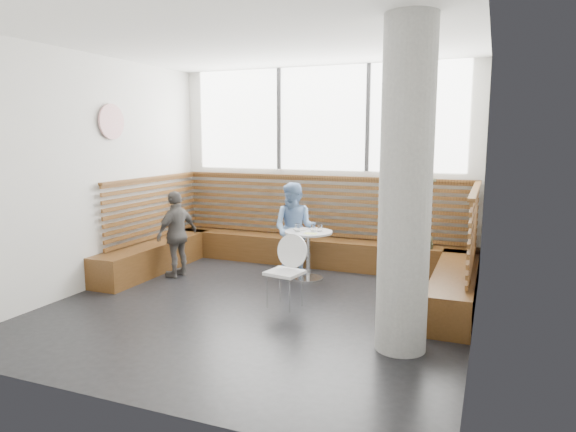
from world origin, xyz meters
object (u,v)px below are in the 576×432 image
at_px(child_left, 177,234).
at_px(concrete_column, 406,189).
at_px(child_back, 295,229).
at_px(cafe_chair, 287,265).
at_px(adult_man, 408,231).
at_px(cafe_table, 308,245).

bearing_deg(child_left, concrete_column, 80.00).
bearing_deg(child_back, concrete_column, -50.24).
relative_size(child_back, child_left, 1.09).
height_order(cafe_chair, child_back, child_back).
height_order(cafe_chair, adult_man, adult_man).
bearing_deg(adult_man, cafe_table, 96.12).
distance_m(cafe_chair, child_back, 1.49).
relative_size(concrete_column, cafe_chair, 3.60).
relative_size(cafe_chair, adult_man, 0.50).
relative_size(adult_man, child_left, 1.38).
xyz_separation_m(cafe_table, child_left, (-1.88, -0.59, 0.13)).
bearing_deg(child_left, adult_man, 105.55).
relative_size(cafe_table, cafe_chair, 0.81).
xyz_separation_m(adult_man, child_left, (-3.38, -0.21, -0.25)).
bearing_deg(concrete_column, cafe_chair, 152.34).
relative_size(cafe_table, child_back, 0.51).
xyz_separation_m(concrete_column, child_left, (-3.58, 1.45, -0.95)).
relative_size(concrete_column, child_left, 2.47).
xyz_separation_m(cafe_chair, child_back, (-0.44, 1.41, 0.18)).
bearing_deg(child_back, cafe_table, -34.78).
distance_m(child_back, child_left, 1.77).
xyz_separation_m(child_back, child_left, (-1.59, -0.77, -0.06)).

